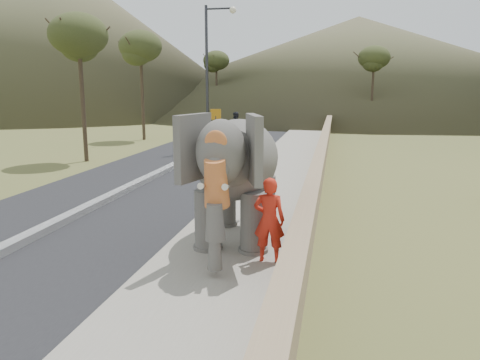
{
  "coord_description": "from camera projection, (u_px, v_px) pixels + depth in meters",
  "views": [
    {
      "loc": [
        2.21,
        -6.93,
        3.74
      ],
      "look_at": [
        0.2,
        2.87,
        1.7
      ],
      "focal_mm": 35.0,
      "sensor_mm": 36.0,
      "label": 1
    }
  ],
  "objects": [
    {
      "name": "hill_left",
      "position": [
        49.0,
        32.0,
        65.92
      ],
      "size": [
        60.0,
        60.0,
        22.0
      ],
      "primitive_type": "cone",
      "color": "brown",
      "rests_on": "ground"
    },
    {
      "name": "lamppost",
      "position": [
        212.0,
        64.0,
        26.01
      ],
      "size": [
        1.76,
        0.36,
        8.0
      ],
      "color": "#2D2E32",
      "rests_on": "ground"
    },
    {
      "name": "hill_far",
      "position": [
        357.0,
        63.0,
        72.64
      ],
      "size": [
        80.0,
        80.0,
        14.0
      ],
      "primitive_type": "cone",
      "color": "brown",
      "rests_on": "ground"
    },
    {
      "name": "parapet",
      "position": [
        318.0,
        174.0,
        17.0
      ],
      "size": [
        0.3,
        120.0,
        1.1
      ],
      "primitive_type": "cube",
      "color": "tan",
      "rests_on": "ground"
    },
    {
      "name": "road",
      "position": [
        147.0,
        181.0,
        18.42
      ],
      "size": [
        7.0,
        120.0,
        0.03
      ],
      "primitive_type": "cube",
      "color": "black",
      "rests_on": "ground"
    },
    {
      "name": "median",
      "position": [
        147.0,
        179.0,
        18.4
      ],
      "size": [
        0.35,
        120.0,
        0.22
      ],
      "primitive_type": "cube",
      "color": "black",
      "rests_on": "ground"
    },
    {
      "name": "elephant_and_man",
      "position": [
        238.0,
        177.0,
        10.94
      ],
      "size": [
        2.35,
        4.15,
        2.98
      ],
      "color": "#68645E",
      "rests_on": "ground"
    },
    {
      "name": "motorcyclist",
      "position": [
        240.0,
        131.0,
        29.8
      ],
      "size": [
        1.53,
        1.66,
        2.06
      ],
      "color": "maroon",
      "rests_on": "ground"
    },
    {
      "name": "walkway",
      "position": [
        273.0,
        185.0,
        17.42
      ],
      "size": [
        3.0,
        120.0,
        0.15
      ],
      "primitive_type": "cube",
      "color": "#9E9687",
      "rests_on": "ground"
    },
    {
      "name": "signboard",
      "position": [
        216.0,
        122.0,
        26.57
      ],
      "size": [
        0.6,
        0.08,
        2.4
      ],
      "color": "#2D2D33",
      "rests_on": "ground"
    },
    {
      "name": "trees",
      "position": [
        354.0,
        86.0,
        32.46
      ],
      "size": [
        48.37,
        41.47,
        7.83
      ],
      "color": "#473828",
      "rests_on": "ground"
    },
    {
      "name": "ground",
      "position": [
        194.0,
        312.0,
        7.84
      ],
      "size": [
        160.0,
        160.0,
        0.0
      ],
      "primitive_type": "plane",
      "color": "olive",
      "rests_on": "ground"
    }
  ]
}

